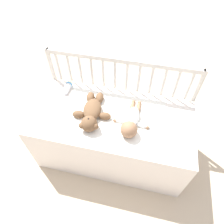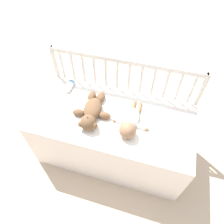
{
  "view_description": "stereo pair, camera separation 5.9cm",
  "coord_description": "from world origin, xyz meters",
  "views": [
    {
      "loc": [
        0.22,
        -0.96,
        1.81
      ],
      "look_at": [
        0.0,
        0.0,
        0.61
      ],
      "focal_mm": 32.0,
      "sensor_mm": 36.0,
      "label": 1
    },
    {
      "loc": [
        0.28,
        -0.94,
        1.81
      ],
      "look_at": [
        0.0,
        0.0,
        0.61
      ],
      "focal_mm": 32.0,
      "sensor_mm": 36.0,
      "label": 2
    }
  ],
  "objects": [
    {
      "name": "blanket",
      "position": [
        0.0,
        0.01,
        0.56
      ],
      "size": [
        0.82,
        0.5,
        0.01
      ],
      "color": "white",
      "rests_on": "crib_mattress"
    },
    {
      "name": "ground_plane",
      "position": [
        0.0,
        0.0,
        0.0
      ],
      "size": [
        12.0,
        12.0,
        0.0
      ],
      "primitive_type": "plane",
      "color": "#C6B293"
    },
    {
      "name": "baby",
      "position": [
        0.16,
        -0.05,
        0.6
      ],
      "size": [
        0.3,
        0.4,
        0.13
      ],
      "color": "white",
      "rests_on": "crib_mattress"
    },
    {
      "name": "baby_bottle",
      "position": [
        -0.45,
        0.22,
        0.58
      ],
      "size": [
        0.06,
        0.14,
        0.06
      ],
      "color": "white",
      "rests_on": "crib_mattress"
    },
    {
      "name": "crib_rail",
      "position": [
        -0.0,
        0.34,
        0.63
      ],
      "size": [
        1.31,
        0.04,
        0.87
      ],
      "color": "beige",
      "rests_on": "ground_plane"
    },
    {
      "name": "crib_mattress",
      "position": [
        0.0,
        0.0,
        0.28
      ],
      "size": [
        1.31,
        0.63,
        0.55
      ],
      "color": "white",
      "rests_on": "ground_plane"
    },
    {
      "name": "teddy_bear",
      "position": [
        -0.16,
        -0.03,
        0.6
      ],
      "size": [
        0.31,
        0.42,
        0.13
      ],
      "color": "brown",
      "rests_on": "crib_mattress"
    }
  ]
}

